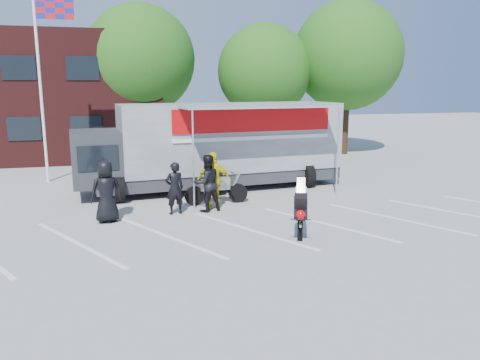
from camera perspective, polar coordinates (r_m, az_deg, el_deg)
name	(u,v)px	position (r m, az deg, el deg)	size (l,w,h in m)	color
ground	(253,241)	(12.81, 1.60, -7.47)	(100.00, 100.00, 0.00)	#9C9C97
parking_bay_lines	(244,230)	(13.72, 0.43, -6.13)	(18.00, 5.00, 0.01)	white
flagpole	(45,64)	(21.84, -22.67, 12.97)	(1.61, 0.12, 8.00)	white
tree_left	(140,60)	(27.70, -12.04, 14.15)	(6.12, 6.12, 8.64)	#382314
tree_mid	(264,71)	(27.93, 3.00, 13.08)	(5.44, 5.44, 7.68)	#382314
tree_right	(347,56)	(29.41, 12.96, 14.55)	(6.46, 6.46, 9.12)	#382314
transporter_truck	(220,188)	(19.25, -2.44, -1.00)	(10.83, 5.22, 3.44)	#9CA0A5
parked_motorcycle	(216,204)	(16.75, -2.89, -2.91)	(0.77, 2.32, 1.22)	#A9A9AD
stunt_bike_rider	(300,233)	(13.61, 7.28, -6.41)	(0.74, 1.56, 1.84)	black
spectator_leather_a	(106,192)	(14.89, -16.00, -1.36)	(0.94, 0.61, 1.93)	black
spectator_leather_b	(175,188)	(15.38, -7.98, -1.00)	(0.63, 0.41, 1.73)	black
spectator_leather_c	(207,183)	(15.59, -4.05, -0.38)	(0.93, 0.73, 1.92)	black
spectator_hivis	(214,181)	(15.89, -3.19, -0.08)	(1.15, 0.48, 1.96)	yellow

